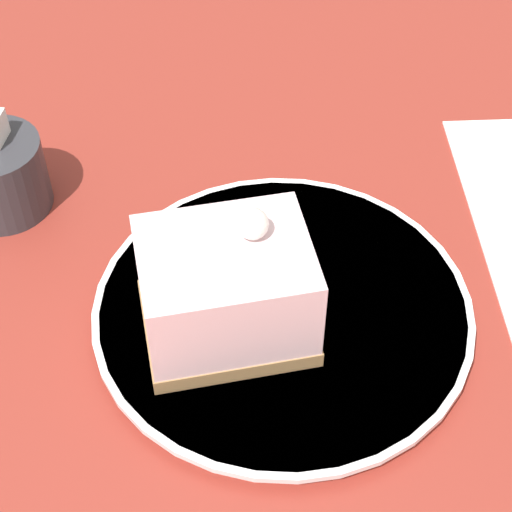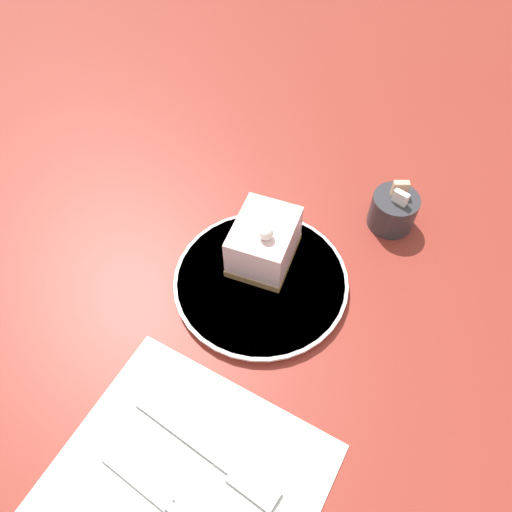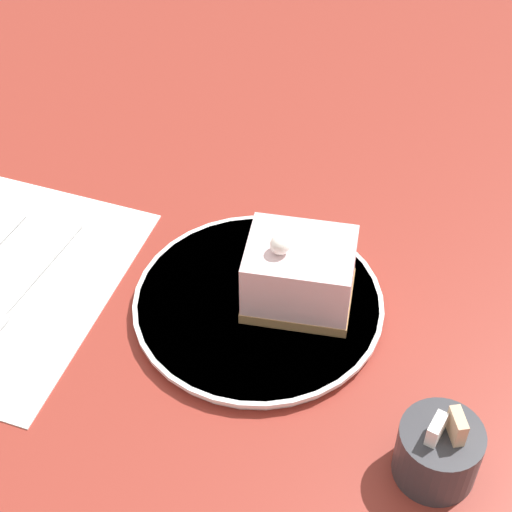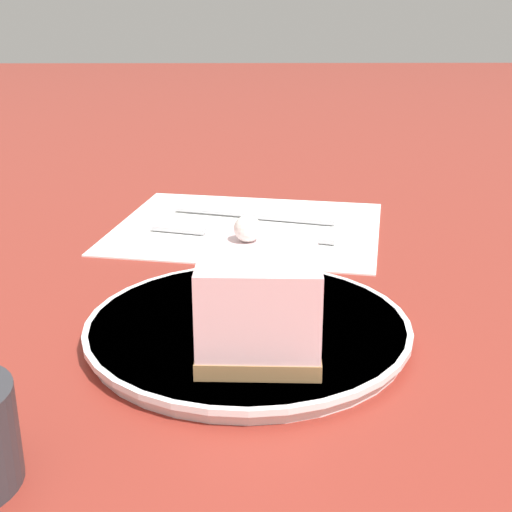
# 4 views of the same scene
# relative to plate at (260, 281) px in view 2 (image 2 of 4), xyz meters

# --- Properties ---
(ground_plane) EXTENTS (4.00, 4.00, 0.00)m
(ground_plane) POSITION_rel_plate_xyz_m (0.04, 0.00, -0.01)
(ground_plane) COLOR maroon
(plate) EXTENTS (0.21, 0.21, 0.01)m
(plate) POSITION_rel_plate_xyz_m (0.00, 0.00, 0.00)
(plate) COLOR white
(plate) RESTS_ON ground_plane
(cake_slice) EXTENTS (0.09, 0.08, 0.08)m
(cake_slice) POSITION_rel_plate_xyz_m (-0.03, -0.01, 0.04)
(cake_slice) COLOR #9E7547
(cake_slice) RESTS_ON plate
(napkin) EXTENTS (0.26, 0.29, 0.00)m
(napkin) POSITION_rel_plate_xyz_m (0.24, -0.00, -0.01)
(napkin) COLOR white
(napkin) RESTS_ON ground_plane
(fork) EXTENTS (0.07, 0.17, 0.00)m
(fork) POSITION_rel_plate_xyz_m (0.21, 0.02, -0.00)
(fork) COLOR silver
(fork) RESTS_ON napkin
(knife) EXTENTS (0.06, 0.16, 0.00)m
(knife) POSITION_rel_plate_xyz_m (0.26, -0.02, -0.00)
(knife) COLOR silver
(knife) RESTS_ON napkin
(sugar_bowl) EXTENTS (0.06, 0.06, 0.07)m
(sugar_bowl) POSITION_rel_plate_xyz_m (-0.15, 0.14, 0.02)
(sugar_bowl) COLOR #333338
(sugar_bowl) RESTS_ON ground_plane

